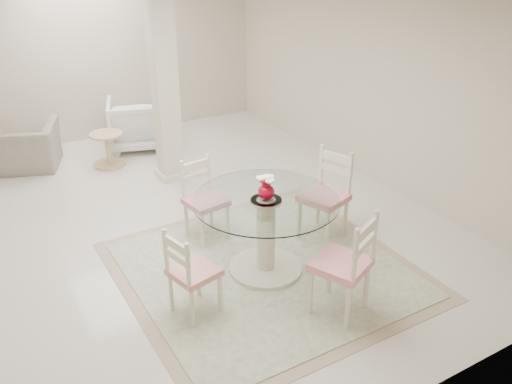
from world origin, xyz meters
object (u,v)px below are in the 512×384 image
red_vase (266,188)px  dining_chair_east (328,189)px  dining_chair_south (349,259)px  side_table (108,151)px  dining_chair_north (202,193)px  recliner_taupe (21,147)px  column (165,86)px  dining_chair_west (188,268)px  armchair_white (137,124)px  dining_table (266,235)px

red_vase → dining_chair_east: 1.09m
dining_chair_south → side_table: 4.71m
dining_chair_north → dining_chair_south: (0.53, -1.97, 0.06)m
recliner_taupe → dining_chair_north: bearing=135.8°
dining_chair_north → side_table: size_ratio=2.05×
column → red_vase: (-0.05, -2.74, -0.37)m
dining_chair_north → dining_chair_west: size_ratio=1.06×
recliner_taupe → column: bearing=162.0°
dining_chair_north → armchair_white: 3.16m
dining_table → dining_chair_north: (-0.25, 0.99, 0.12)m
dining_table → side_table: dining_table is taller
dining_chair_west → armchair_white: 4.51m
dining_chair_west → side_table: 3.91m
red_vase → recliner_taupe: red_vase is taller
red_vase → side_table: red_vase is taller
dining_chair_south → dining_chair_west: bearing=-54.8°
dining_chair_east → dining_chair_north: 1.44m
dining_chair_west → armchair_white: size_ratio=1.12×
armchair_white → side_table: 0.84m
red_vase → dining_chair_north: bearing=104.3°
dining_chair_west → recliner_taupe: dining_chair_west is taller
column → dining_chair_north: (-0.30, -1.75, -0.79)m
armchair_white → dining_table: bearing=107.8°
dining_chair_east → armchair_white: size_ratio=1.31×
recliner_taupe → side_table: (1.15, -0.55, -0.10)m
column → dining_chair_west: 3.27m
dining_chair_west → red_vase: bearing=-88.8°
dining_chair_east → dining_chair_south: (-0.72, -1.26, 0.00)m
dining_table → dining_chair_north: size_ratio=1.40×
dining_chair_west → recliner_taupe: 4.50m
dining_chair_north → armchair_white: bearing=77.0°
dining_chair_south → red_vase: bearing=-99.1°
column → dining_chair_north: bearing=-99.8°
dining_chair_north → column: bearing=72.5°
armchair_white → column: bearing=108.7°
red_vase → armchair_white: red_vase is taller
armchair_white → side_table: bearing=56.9°
recliner_taupe → armchair_white: (1.79, -0.04, 0.06)m
side_table → column: bearing=-53.8°
red_vase → dining_chair_south: dining_chair_south is taller
dining_table → red_vase: (0.00, -0.00, 0.55)m
dining_chair_east → dining_chair_west: dining_chair_east is taller
red_vase → dining_chair_east: (0.99, 0.27, -0.37)m
dining_chair_east → side_table: (-1.59, 3.36, -0.38)m
dining_table → dining_chair_west: dining_chair_west is taller
dining_chair_south → armchair_white: size_ratio=1.32×
dining_chair_west → column: bearing=-32.4°
red_vase → recliner_taupe: 4.57m
armchair_white → dining_chair_south: bearing=111.0°
dining_chair_west → armchair_white: dining_chair_west is taller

